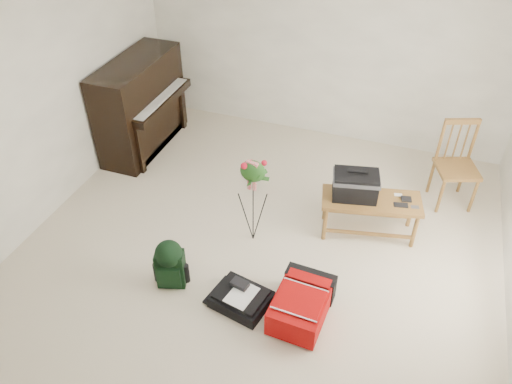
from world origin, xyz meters
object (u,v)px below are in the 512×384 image
at_px(red_suitcase, 303,300).
at_px(flower_stand, 253,202).
at_px(green_backpack, 170,262).
at_px(dining_chair, 457,166).
at_px(black_duffel, 241,298).
at_px(piano, 142,107).
at_px(bench, 361,188).

height_order(red_suitcase, flower_stand, flower_stand).
relative_size(green_backpack, flower_stand, 0.51).
bearing_deg(flower_stand, dining_chair, 46.97).
xyz_separation_m(red_suitcase, black_duffel, (-0.58, -0.11, -0.08)).
height_order(piano, dining_chair, piano).
relative_size(dining_chair, green_backpack, 1.88).
height_order(black_duffel, flower_stand, flower_stand).
height_order(red_suitcase, green_backpack, green_backpack).
relative_size(dining_chair, black_duffel, 1.74).
bearing_deg(green_backpack, dining_chair, 25.70).
bearing_deg(dining_chair, red_suitcase, -139.08).
distance_m(bench, flower_stand, 1.17).
relative_size(bench, flower_stand, 1.04).
height_order(piano, flower_stand, piano).
height_order(bench, flower_stand, flower_stand).
bearing_deg(red_suitcase, black_duffel, -166.00).
distance_m(red_suitcase, black_duffel, 0.59).
xyz_separation_m(dining_chair, flower_stand, (-2.00, -1.45, 0.02)).
bearing_deg(dining_chair, flower_stand, -164.50).
relative_size(red_suitcase, green_backpack, 1.31).
height_order(dining_chair, black_duffel, dining_chair).
xyz_separation_m(dining_chair, black_duffel, (-1.80, -2.34, -0.42)).
bearing_deg(dining_chair, piano, 161.62).
relative_size(red_suitcase, black_duffel, 1.21).
bearing_deg(bench, red_suitcase, -113.14).
bearing_deg(red_suitcase, dining_chair, 64.47).
bearing_deg(flower_stand, red_suitcase, -34.00).
relative_size(dining_chair, red_suitcase, 1.44).
bearing_deg(piano, bench, -13.63).
height_order(piano, black_duffel, piano).
bearing_deg(dining_chair, black_duffel, -147.93).
distance_m(red_suitcase, green_backpack, 1.34).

